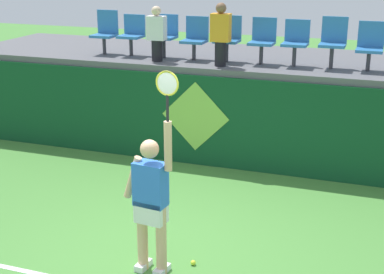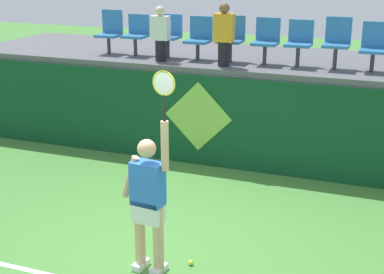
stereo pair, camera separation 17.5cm
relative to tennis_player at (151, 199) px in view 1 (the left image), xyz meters
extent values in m
plane|color=#478438|center=(-0.07, 0.37, -0.96)|extent=(40.00, 40.00, 0.00)
cube|color=#0F4223|center=(-0.07, 3.72, -0.13)|extent=(11.67, 0.20, 1.66)
cube|color=#56565B|center=(-0.07, 5.12, 0.76)|extent=(11.67, 2.90, 0.12)
cube|color=white|center=(-0.14, 0.01, -0.92)|extent=(0.15, 0.27, 0.08)
cube|color=white|center=(0.12, -0.01, -0.92)|extent=(0.15, 0.27, 0.08)
cylinder|color=#DBAD84|center=(-0.14, 0.01, -0.52)|extent=(0.13, 0.13, 0.88)
cylinder|color=#DBAD84|center=(0.12, -0.01, -0.52)|extent=(0.13, 0.13, 0.88)
cube|color=white|center=(-0.01, 0.00, -0.16)|extent=(0.38, 0.26, 0.28)
cube|color=blue|center=(-0.01, 0.00, 0.19)|extent=(0.40, 0.26, 0.53)
sphere|color=#DBAD84|center=(-0.01, 0.00, 0.62)|extent=(0.22, 0.22, 0.22)
cylinder|color=#DBAD84|center=(-0.24, 0.03, 0.23)|extent=(0.26, 0.12, 0.55)
cylinder|color=#DBAD84|center=(0.23, -0.03, 0.69)|extent=(0.09, 0.09, 0.58)
cylinder|color=black|center=(0.23, -0.03, 1.13)|extent=(0.03, 0.03, 0.30)
torus|color=gold|center=(0.23, -0.03, 1.41)|extent=(0.28, 0.05, 0.28)
ellipsoid|color=silver|center=(0.23, -0.03, 1.41)|extent=(0.24, 0.04, 0.24)
sphere|color=#D1E533|center=(0.42, 0.29, -0.93)|extent=(0.07, 0.07, 0.07)
cylinder|color=#38383D|center=(-2.89, 4.40, 0.99)|extent=(0.07, 0.07, 0.34)
cube|color=#2D70B2|center=(-2.89, 4.40, 1.19)|extent=(0.44, 0.42, 0.05)
cube|color=#2D70B2|center=(-2.89, 4.59, 1.44)|extent=(0.44, 0.04, 0.46)
cylinder|color=#38383D|center=(-2.31, 4.40, 1.00)|extent=(0.07, 0.07, 0.35)
cube|color=#2D70B2|center=(-2.31, 4.40, 1.20)|extent=(0.44, 0.42, 0.05)
cube|color=#2D70B2|center=(-2.31, 4.59, 1.41)|extent=(0.44, 0.04, 0.38)
cylinder|color=#38383D|center=(-1.62, 4.40, 1.01)|extent=(0.07, 0.07, 0.37)
cube|color=#2D70B2|center=(-1.62, 4.40, 1.22)|extent=(0.44, 0.42, 0.05)
cube|color=#2D70B2|center=(-1.62, 4.59, 1.44)|extent=(0.44, 0.04, 0.39)
cylinder|color=#38383D|center=(-1.01, 4.40, 0.98)|extent=(0.07, 0.07, 0.32)
cube|color=#2D70B2|center=(-1.01, 4.40, 1.17)|extent=(0.44, 0.42, 0.05)
cube|color=#2D70B2|center=(-1.01, 4.59, 1.40)|extent=(0.44, 0.04, 0.42)
cylinder|color=#38383D|center=(-0.38, 4.40, 1.00)|extent=(0.07, 0.07, 0.36)
cube|color=#2D70B2|center=(-0.38, 4.40, 1.21)|extent=(0.44, 0.42, 0.05)
cube|color=#2D70B2|center=(-0.38, 4.59, 1.44)|extent=(0.44, 0.04, 0.42)
cylinder|color=#38383D|center=(0.27, 4.40, 1.00)|extent=(0.07, 0.07, 0.35)
cube|color=#2D70B2|center=(0.27, 4.40, 1.20)|extent=(0.44, 0.42, 0.05)
cube|color=#2D70B2|center=(0.27, 4.59, 1.43)|extent=(0.44, 0.04, 0.42)
cylinder|color=#38383D|center=(0.87, 4.40, 1.00)|extent=(0.07, 0.07, 0.37)
cube|color=#2D70B2|center=(0.87, 4.40, 1.21)|extent=(0.44, 0.42, 0.05)
cube|color=#2D70B2|center=(0.87, 4.59, 1.43)|extent=(0.44, 0.04, 0.39)
cylinder|color=#38383D|center=(1.51, 4.40, 1.01)|extent=(0.07, 0.07, 0.39)
cube|color=#2D70B2|center=(1.51, 4.40, 1.23)|extent=(0.44, 0.42, 0.05)
cube|color=#2D70B2|center=(1.51, 4.59, 1.48)|extent=(0.44, 0.04, 0.44)
cylinder|color=#38383D|center=(2.13, 4.40, 0.99)|extent=(0.07, 0.07, 0.33)
cube|color=#2D70B2|center=(2.13, 4.40, 1.18)|extent=(0.44, 0.42, 0.05)
cube|color=#2D70B2|center=(2.13, 4.59, 1.42)|extent=(0.44, 0.04, 0.44)
cylinder|color=black|center=(-1.62, 4.07, 1.02)|extent=(0.20, 0.20, 0.39)
cube|color=white|center=(-1.62, 4.07, 1.43)|extent=(0.34, 0.20, 0.44)
sphere|color=beige|center=(-1.62, 4.07, 1.74)|extent=(0.18, 0.18, 0.18)
cylinder|color=black|center=(-0.38, 4.01, 1.04)|extent=(0.20, 0.20, 0.44)
cube|color=orange|center=(-0.38, 4.01, 1.50)|extent=(0.34, 0.20, 0.49)
sphere|color=brown|center=(-0.38, 4.01, 1.84)|extent=(0.19, 0.19, 0.19)
cube|color=#0F4223|center=(-0.71, 3.62, -0.96)|extent=(0.90, 0.01, 0.00)
plane|color=#8CC64C|center=(-0.71, 3.61, -0.05)|extent=(1.27, 0.00, 1.27)
camera|label=1|loc=(2.49, -5.59, 2.78)|focal=53.05mm
camera|label=2|loc=(2.65, -5.53, 2.78)|focal=53.05mm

